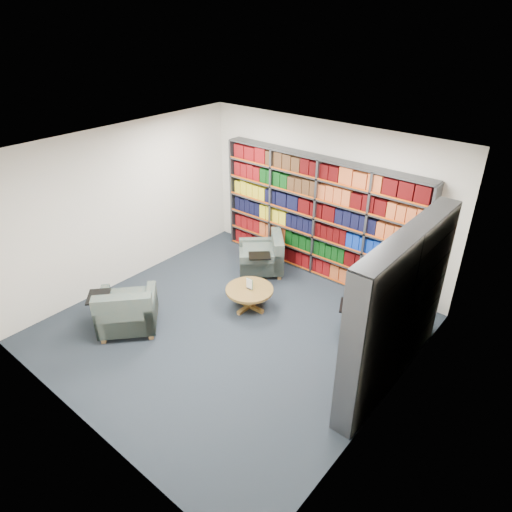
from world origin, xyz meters
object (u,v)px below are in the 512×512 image
Objects in this scene: chair_green_right at (375,318)px; chair_teal_front at (127,313)px; chair_teal_left at (265,257)px; coffee_table at (249,293)px.

chair_teal_front is at bearing -141.80° from chair_green_right.
chair_green_right is 3.79m from chair_teal_front.
chair_teal_left is at bearing 170.27° from chair_green_right.
chair_teal_left is at bearing 79.80° from chair_teal_front.
chair_green_right is at bearing 38.20° from chair_teal_front.
chair_teal_left is 1.04× the size of chair_green_right.
chair_teal_front is 1.97m from coffee_table.
chair_green_right is 1.37× the size of coffee_table.
chair_green_right is (2.48, -0.43, 0.00)m from chair_teal_left.
chair_teal_left reaches higher than coffee_table.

